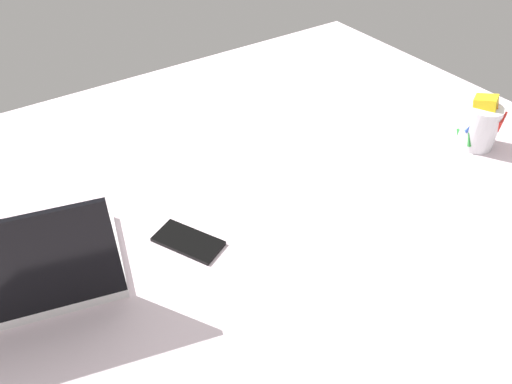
{
  "coord_description": "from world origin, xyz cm",
  "views": [
    {
      "loc": [
        44.88,
        72.52,
        90.65
      ],
      "look_at": [
        -0.56,
        5.51,
        24.0
      ],
      "focal_mm": 35.12,
      "sensor_mm": 36.0,
      "label": 1
    }
  ],
  "objects": [
    {
      "name": "bed_mattress",
      "position": [
        0.0,
        0.0,
        9.0
      ],
      "size": [
        180.0,
        140.0,
        18.0
      ],
      "primitive_type": "cube",
      "color": "silver",
      "rests_on": "ground"
    },
    {
      "name": "snack_cup",
      "position": [
        -62.04,
        15.07,
        24.18
      ],
      "size": [
        10.33,
        10.03,
        13.89
      ],
      "color": "silver",
      "rests_on": "bed_mattress"
    },
    {
      "name": "cell_phone",
      "position": [
        15.88,
        5.2,
        18.4
      ],
      "size": [
        12.38,
        15.56,
        0.8
      ],
      "primitive_type": "cube",
      "rotation": [
        0.0,
        0.0,
        3.61
      ],
      "color": "black",
      "rests_on": "bed_mattress"
    },
    {
      "name": "laptop",
      "position": [
        45.14,
        -0.88,
        22.41
      ],
      "size": [
        37.72,
        30.55,
        23.0
      ],
      "rotation": [
        0.0,
        0.0,
        -0.25
      ],
      "color": "silver",
      "rests_on": "bed_mattress"
    }
  ]
}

